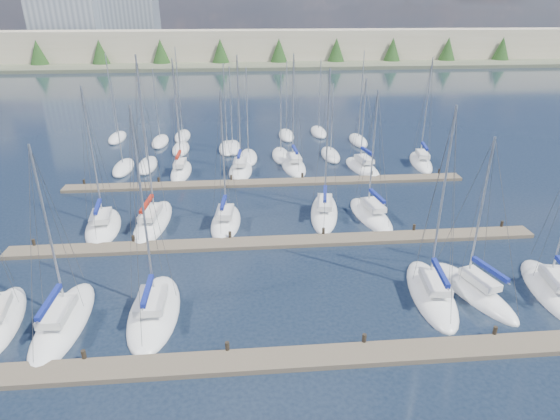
{
  "coord_description": "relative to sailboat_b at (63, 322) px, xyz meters",
  "views": [
    {
      "loc": [
        -2.82,
        -18.49,
        18.68
      ],
      "look_at": [
        0.0,
        14.0,
        4.0
      ],
      "focal_mm": 30.0,
      "sensor_mm": 36.0,
      "label": 1
    }
  ],
  "objects": [
    {
      "name": "sailboat_r",
      "position": [
        33.9,
        29.01,
        0.02
      ],
      "size": [
        3.73,
        8.44,
        13.41
      ],
      "rotation": [
        0.0,
        0.0,
        -0.17
      ],
      "color": "white",
      "rests_on": "ground"
    },
    {
      "name": "sailboat_n",
      "position": [
        4.39,
        28.05,
        0.03
      ],
      "size": [
        2.5,
        7.59,
        13.68
      ],
      "rotation": [
        0.0,
        0.0,
        -0.03
      ],
      "color": "white",
      "rests_on": "ground"
    },
    {
      "name": "shoreline",
      "position": [
        1.05,
        143.27,
        7.27
      ],
      "size": [
        400.0,
        60.0,
        38.0
      ],
      "color": "#666B51",
      "rests_on": "ground"
    },
    {
      "name": "sailboat_c",
      "position": [
        5.52,
        0.63,
        0.01
      ],
      "size": [
        3.25,
        8.58,
        14.17
      ],
      "rotation": [
        0.0,
        0.0,
        0.01
      ],
      "color": "white",
      "rests_on": "ground"
    },
    {
      "name": "dock_mid",
      "position": [
        14.34,
        9.52,
        -0.02
      ],
      "size": [
        44.0,
        1.93,
        1.1
      ],
      "color": "#6B5E4C",
      "rests_on": "ground"
    },
    {
      "name": "sailboat_p",
      "position": [
        17.86,
        29.06,
        0.01
      ],
      "size": [
        3.11,
        8.35,
        13.94
      ],
      "rotation": [
        0.0,
        0.0,
        0.04
      ],
      "color": "white",
      "rests_on": "ground"
    },
    {
      "name": "sailboat_f",
      "position": [
        27.3,
        1.11,
        0.01
      ],
      "size": [
        4.38,
        8.42,
        11.76
      ],
      "rotation": [
        0.0,
        0.0,
        0.27
      ],
      "color": "white",
      "rests_on": "ground"
    },
    {
      "name": "dock_near",
      "position": [
        14.34,
        -4.48,
        -0.02
      ],
      "size": [
        44.0,
        1.93,
        1.1
      ],
      "color": "#6B5E4C",
      "rests_on": "ground"
    },
    {
      "name": "sailboat_q",
      "position": [
        26.08,
        27.61,
        0.0
      ],
      "size": [
        4.06,
        8.1,
        11.37
      ],
      "rotation": [
        0.0,
        0.0,
        0.18
      ],
      "color": "white",
      "rests_on": "ground"
    },
    {
      "name": "sailboat_g",
      "position": [
        32.88,
        0.73,
        0.01
      ],
      "size": [
        4.26,
        8.68,
        13.86
      ],
      "rotation": [
        0.0,
        0.0,
        -0.17
      ],
      "color": "white",
      "rests_on": "ground"
    },
    {
      "name": "sailboat_j",
      "position": [
        9.92,
        13.75,
        0.01
      ],
      "size": [
        3.27,
        7.66,
        12.68
      ],
      "rotation": [
        0.0,
        0.0,
        -0.09
      ],
      "color": "white",
      "rests_on": "ground"
    },
    {
      "name": "distant_boats",
      "position": [
        10.0,
        37.27,
        0.12
      ],
      "size": [
        36.93,
        20.75,
        13.3
      ],
      "color": "#9EA0A5",
      "rests_on": "ground"
    },
    {
      "name": "sailboat_a",
      "position": [
        -3.95,
        0.64,
        0.01
      ],
      "size": [
        3.68,
        7.92,
        11.14
      ],
      "rotation": [
        0.0,
        0.0,
        0.19
      ],
      "color": "white",
      "rests_on": "ground"
    },
    {
      "name": "sailboat_e",
      "position": [
        24.3,
        1.1,
        0.01
      ],
      "size": [
        3.78,
        8.93,
        13.72
      ],
      "rotation": [
        0.0,
        0.0,
        -0.12
      ],
      "color": "white",
      "rests_on": "ground"
    },
    {
      "name": "sailboat_o",
      "position": [
        11.39,
        27.77,
        0.02
      ],
      "size": [
        3.33,
        7.63,
        13.98
      ],
      "rotation": [
        0.0,
        0.0,
        -0.09
      ],
      "color": "white",
      "rests_on": "ground"
    },
    {
      "name": "sailboat_k",
      "position": [
        19.26,
        15.2,
        0.02
      ],
      "size": [
        4.2,
        9.64,
        14.08
      ],
      "rotation": [
        0.0,
        0.0,
        -0.18
      ],
      "color": "white",
      "rests_on": "ground"
    },
    {
      "name": "sailboat_i",
      "position": [
        3.29,
        14.31,
        0.02
      ],
      "size": [
        3.56,
        9.81,
        15.47
      ],
      "rotation": [
        0.0,
        0.0,
        -0.09
      ],
      "color": "white",
      "rests_on": "ground"
    },
    {
      "name": "dock_far",
      "position": [
        14.34,
        23.52,
        -0.02
      ],
      "size": [
        44.0,
        1.93,
        1.1
      ],
      "color": "#6B5E4C",
      "rests_on": "ground"
    },
    {
      "name": "ground",
      "position": [
        14.34,
        53.5,
        -0.17
      ],
      "size": [
        400.0,
        400.0,
        0.0
      ],
      "primitive_type": "plane",
      "color": "#1C2839",
      "rests_on": "ground"
    },
    {
      "name": "sailboat_l",
      "position": [
        23.5,
        14.1,
        0.01
      ],
      "size": [
        3.73,
        8.4,
        12.37
      ],
      "rotation": [
        0.0,
        0.0,
        0.14
      ],
      "color": "white",
      "rests_on": "ground"
    },
    {
      "name": "sailboat_b",
      "position": [
        0.0,
        0.0,
        0.0
      ],
      "size": [
        2.95,
        8.97,
        12.27
      ],
      "rotation": [
        0.0,
        0.0,
        -0.02
      ],
      "color": "white",
      "rests_on": "ground"
    },
    {
      "name": "sailboat_h",
      "position": [
        -1.02,
        13.8,
        0.01
      ],
      "size": [
        3.92,
        8.08,
        13.11
      ],
      "rotation": [
        0.0,
        0.0,
        0.13
      ],
      "color": "white",
      "rests_on": "ground"
    }
  ]
}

